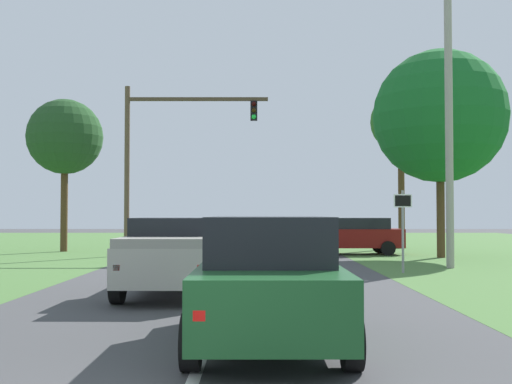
{
  "coord_description": "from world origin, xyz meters",
  "views": [
    {
      "loc": [
        0.74,
        -5.1,
        1.98
      ],
      "look_at": [
        0.71,
        15.9,
        2.69
      ],
      "focal_mm": 44.02,
      "sensor_mm": 36.0,
      "label": 1
    }
  ],
  "objects_px": {
    "traffic_light": "(164,145)",
    "crossing_suv_far": "(357,235)",
    "keep_moving_sign": "(404,220)",
    "pickup_truck_lead": "(176,255)",
    "oak_tree_right": "(441,116)",
    "extra_tree_2": "(402,123)",
    "red_suv_near": "(270,277)",
    "extra_tree_1": "(66,137)",
    "utility_pole_right": "(450,124)"
  },
  "relations": [
    {
      "from": "oak_tree_right",
      "to": "crossing_suv_far",
      "type": "bearing_deg",
      "value": 147.22
    },
    {
      "from": "red_suv_near",
      "to": "extra_tree_1",
      "type": "height_order",
      "value": "extra_tree_1"
    },
    {
      "from": "pickup_truck_lead",
      "to": "traffic_light",
      "type": "xyz_separation_m",
      "value": [
        -2.39,
        13.94,
        4.18
      ]
    },
    {
      "from": "traffic_light",
      "to": "keep_moving_sign",
      "type": "distance_m",
      "value": 12.86
    },
    {
      "from": "oak_tree_right",
      "to": "crossing_suv_far",
      "type": "height_order",
      "value": "oak_tree_right"
    },
    {
      "from": "red_suv_near",
      "to": "utility_pole_right",
      "type": "xyz_separation_m",
      "value": [
        6.81,
        13.1,
        4.2
      ]
    },
    {
      "from": "traffic_light",
      "to": "extra_tree_2",
      "type": "relative_size",
      "value": 0.89
    },
    {
      "from": "red_suv_near",
      "to": "crossing_suv_far",
      "type": "relative_size",
      "value": 1.1
    },
    {
      "from": "red_suv_near",
      "to": "oak_tree_right",
      "type": "height_order",
      "value": "oak_tree_right"
    },
    {
      "from": "extra_tree_2",
      "to": "oak_tree_right",
      "type": "bearing_deg",
      "value": -89.73
    },
    {
      "from": "traffic_light",
      "to": "extra_tree_1",
      "type": "xyz_separation_m",
      "value": [
        -5.55,
        3.23,
        0.76
      ]
    },
    {
      "from": "pickup_truck_lead",
      "to": "extra_tree_2",
      "type": "xyz_separation_m",
      "value": [
        10.16,
        20.16,
        6.13
      ]
    },
    {
      "from": "oak_tree_right",
      "to": "traffic_light",
      "type": "bearing_deg",
      "value": 174.75
    },
    {
      "from": "red_suv_near",
      "to": "keep_moving_sign",
      "type": "relative_size",
      "value": 1.8
    },
    {
      "from": "extra_tree_2",
      "to": "extra_tree_1",
      "type": "bearing_deg",
      "value": -170.66
    },
    {
      "from": "keep_moving_sign",
      "to": "extra_tree_1",
      "type": "relative_size",
      "value": 0.35
    },
    {
      "from": "traffic_light",
      "to": "keep_moving_sign",
      "type": "bearing_deg",
      "value": -41.94
    },
    {
      "from": "red_suv_near",
      "to": "extra_tree_2",
      "type": "height_order",
      "value": "extra_tree_2"
    },
    {
      "from": "crossing_suv_far",
      "to": "extra_tree_2",
      "type": "bearing_deg",
      "value": 56.67
    },
    {
      "from": "traffic_light",
      "to": "crossing_suv_far",
      "type": "xyz_separation_m",
      "value": [
        9.15,
        1.05,
        -4.22
      ]
    },
    {
      "from": "traffic_light",
      "to": "utility_pole_right",
      "type": "bearing_deg",
      "value": -29.58
    },
    {
      "from": "crossing_suv_far",
      "to": "extra_tree_1",
      "type": "distance_m",
      "value": 15.67
    },
    {
      "from": "pickup_truck_lead",
      "to": "keep_moving_sign",
      "type": "bearing_deg",
      "value": 39.63
    },
    {
      "from": "extra_tree_1",
      "to": "extra_tree_2",
      "type": "bearing_deg",
      "value": 9.34
    },
    {
      "from": "red_suv_near",
      "to": "traffic_light",
      "type": "height_order",
      "value": "traffic_light"
    },
    {
      "from": "crossing_suv_far",
      "to": "extra_tree_2",
      "type": "xyz_separation_m",
      "value": [
        3.39,
        5.16,
        6.16
      ]
    },
    {
      "from": "red_suv_near",
      "to": "traffic_light",
      "type": "xyz_separation_m",
      "value": [
        -4.54,
        19.54,
        4.13
      ]
    },
    {
      "from": "traffic_light",
      "to": "utility_pole_right",
      "type": "xyz_separation_m",
      "value": [
        11.36,
        -6.45,
        0.06
      ]
    },
    {
      "from": "utility_pole_right",
      "to": "extra_tree_1",
      "type": "bearing_deg",
      "value": 150.2
    },
    {
      "from": "crossing_suv_far",
      "to": "utility_pole_right",
      "type": "xyz_separation_m",
      "value": [
        2.2,
        -7.5,
        4.28
      ]
    },
    {
      "from": "traffic_light",
      "to": "extra_tree_1",
      "type": "bearing_deg",
      "value": 149.75
    },
    {
      "from": "oak_tree_right",
      "to": "extra_tree_1",
      "type": "xyz_separation_m",
      "value": [
        -18.13,
        4.39,
        -0.41
      ]
    },
    {
      "from": "traffic_light",
      "to": "crossing_suv_far",
      "type": "relative_size",
      "value": 1.77
    },
    {
      "from": "red_suv_near",
      "to": "crossing_suv_far",
      "type": "xyz_separation_m",
      "value": [
        4.61,
        20.59,
        -0.08
      ]
    },
    {
      "from": "red_suv_near",
      "to": "crossing_suv_far",
      "type": "height_order",
      "value": "red_suv_near"
    },
    {
      "from": "red_suv_near",
      "to": "extra_tree_1",
      "type": "xyz_separation_m",
      "value": [
        -10.09,
        22.78,
        4.89
      ]
    },
    {
      "from": "extra_tree_2",
      "to": "pickup_truck_lead",
      "type": "bearing_deg",
      "value": -116.75
    },
    {
      "from": "pickup_truck_lead",
      "to": "traffic_light",
      "type": "bearing_deg",
      "value": 99.73
    },
    {
      "from": "pickup_truck_lead",
      "to": "crossing_suv_far",
      "type": "bearing_deg",
      "value": 65.72
    },
    {
      "from": "keep_moving_sign",
      "to": "crossing_suv_far",
      "type": "bearing_deg",
      "value": 90.42
    },
    {
      "from": "pickup_truck_lead",
      "to": "oak_tree_right",
      "type": "height_order",
      "value": "oak_tree_right"
    },
    {
      "from": "utility_pole_right",
      "to": "crossing_suv_far",
      "type": "bearing_deg",
      "value": 106.37
    },
    {
      "from": "crossing_suv_far",
      "to": "extra_tree_1",
      "type": "relative_size",
      "value": 0.57
    },
    {
      "from": "oak_tree_right",
      "to": "crossing_suv_far",
      "type": "distance_m",
      "value": 6.76
    },
    {
      "from": "red_suv_near",
      "to": "extra_tree_2",
      "type": "relative_size",
      "value": 0.55
    },
    {
      "from": "keep_moving_sign",
      "to": "oak_tree_right",
      "type": "relative_size",
      "value": 0.29
    },
    {
      "from": "pickup_truck_lead",
      "to": "oak_tree_right",
      "type": "distance_m",
      "value": 17.21
    },
    {
      "from": "pickup_truck_lead",
      "to": "extra_tree_2",
      "type": "distance_m",
      "value": 23.39
    },
    {
      "from": "oak_tree_right",
      "to": "extra_tree_1",
      "type": "relative_size",
      "value": 1.18
    },
    {
      "from": "oak_tree_right",
      "to": "pickup_truck_lead",
      "type": "bearing_deg",
      "value": -128.56
    }
  ]
}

